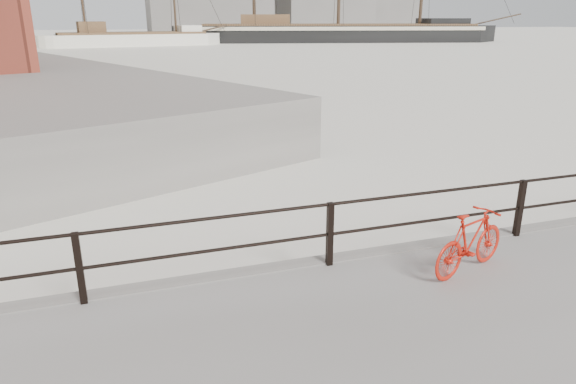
{
  "coord_description": "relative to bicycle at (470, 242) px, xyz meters",
  "views": [
    {
      "loc": [
        -6.33,
        -6.64,
        3.91
      ],
      "look_at": [
        -3.61,
        1.5,
        1.0
      ],
      "focal_mm": 32.0,
      "sensor_mm": 36.0,
      "label": 1
    }
  ],
  "objects": [
    {
      "name": "bicycle",
      "position": [
        0.0,
        0.0,
        0.0
      ],
      "size": [
        1.57,
        0.73,
        0.95
      ],
      "primitive_type": "imported",
      "rotation": [
        0.0,
        0.0,
        0.33
      ],
      "color": "red",
      "rests_on": "promenade"
    },
    {
      "name": "ground",
      "position": [
        1.64,
        1.0,
        -0.83
      ],
      "size": [
        400.0,
        400.0,
        0.0
      ],
      "primitive_type": "plane",
      "color": "white",
      "rests_on": "ground"
    },
    {
      "name": "industrial_east",
      "position": [
        79.64,
        151.0,
        6.17
      ],
      "size": [
        20.0,
        16.0,
        14.0
      ],
      "primitive_type": "cube",
      "color": "gray",
      "rests_on": "ground"
    },
    {
      "name": "guardrail",
      "position": [
        1.64,
        0.85,
        0.02
      ],
      "size": [
        28.0,
        0.1,
        1.0
      ],
      "primitive_type": null,
      "color": "black",
      "rests_on": "promenade"
    },
    {
      "name": "barque_black",
      "position": [
        33.05,
        79.91,
        -0.83
      ],
      "size": [
        66.6,
        34.79,
        35.7
      ],
      "primitive_type": null,
      "rotation": [
        0.0,
        0.0,
        -0.23
      ],
      "color": "black",
      "rests_on": "ground"
    },
    {
      "name": "schooner_mid",
      "position": [
        -1.3,
        77.16,
        -0.83
      ],
      "size": [
        30.23,
        16.21,
        20.71
      ],
      "primitive_type": null,
      "rotation": [
        0.0,
        0.0,
        0.15
      ],
      "color": "white",
      "rests_on": "ground"
    }
  ]
}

